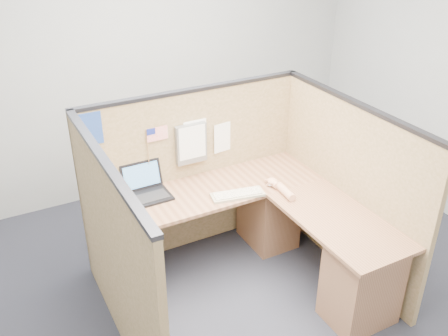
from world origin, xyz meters
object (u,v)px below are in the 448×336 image
l_desk (252,240)px  mouse (272,183)px  laptop (146,188)px  keyboard (238,194)px

l_desk → mouse: size_ratio=19.61×
l_desk → mouse: 0.52m
laptop → mouse: bearing=-21.0°
l_desk → keyboard: size_ratio=4.21×
laptop → mouse: size_ratio=3.54×
laptop → keyboard: 0.76m
l_desk → mouse: mouse is taller
laptop → mouse: 1.07m
l_desk → keyboard: 0.40m
l_desk → mouse: bearing=32.7°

